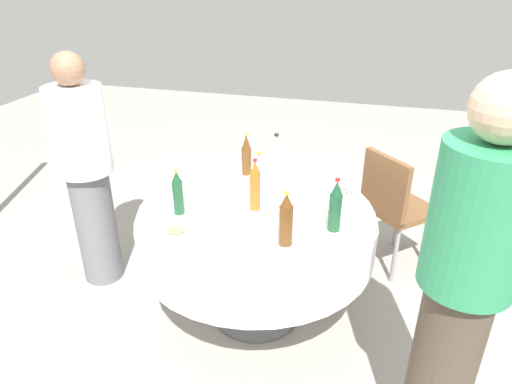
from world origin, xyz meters
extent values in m
plane|color=gray|center=(0.00, 0.00, 0.00)|extent=(10.00, 10.00, 0.00)
cylinder|color=white|center=(0.00, 0.00, 0.72)|extent=(1.32, 1.32, 0.04)
cylinder|color=white|center=(0.00, 0.00, 0.59)|extent=(1.35, 1.35, 0.22)
cylinder|color=slate|center=(0.00, 0.00, 0.24)|extent=(0.14, 0.14, 0.48)
cylinder|color=slate|center=(0.00, 0.00, 0.01)|extent=(0.56, 0.56, 0.03)
cylinder|color=#194728|center=(-0.45, 0.11, 0.84)|extent=(0.07, 0.07, 0.20)
cone|color=#194728|center=(-0.45, 0.11, 0.98)|extent=(0.06, 0.06, 0.08)
cylinder|color=red|center=(-0.45, 0.11, 1.03)|extent=(0.02, 0.02, 0.01)
cylinder|color=#593314|center=(0.18, -0.44, 0.83)|extent=(0.06, 0.06, 0.18)
cone|color=#593314|center=(0.18, -0.44, 0.96)|extent=(0.06, 0.06, 0.09)
cylinder|color=gold|center=(0.18, -0.44, 1.01)|extent=(0.02, 0.02, 0.01)
cylinder|color=silver|center=(0.03, -0.18, 0.84)|extent=(0.06, 0.06, 0.19)
cone|color=silver|center=(0.03, -0.18, 0.96)|extent=(0.06, 0.06, 0.07)
cylinder|color=gold|center=(0.03, -0.18, 1.00)|extent=(0.03, 0.03, 0.01)
cylinder|color=#8C5619|center=(0.01, 0.00, 0.85)|extent=(0.06, 0.06, 0.22)
cone|color=#8C5619|center=(0.01, 0.00, 1.00)|extent=(0.05, 0.05, 0.07)
cylinder|color=red|center=(0.01, 0.00, 1.04)|extent=(0.02, 0.02, 0.01)
cylinder|color=#593314|center=(-0.23, 0.31, 0.84)|extent=(0.07, 0.07, 0.21)
cone|color=#593314|center=(-0.23, 0.31, 0.98)|extent=(0.06, 0.06, 0.07)
cylinder|color=gold|center=(-0.23, 0.31, 1.02)|extent=(0.03, 0.03, 0.01)
cylinder|color=#194728|center=(0.40, 0.16, 0.84)|extent=(0.06, 0.06, 0.19)
cone|color=#194728|center=(0.40, 0.16, 0.96)|extent=(0.05, 0.05, 0.06)
cylinder|color=gold|center=(0.40, 0.16, 1.00)|extent=(0.02, 0.02, 0.01)
cylinder|color=silver|center=(-0.02, -0.40, 0.85)|extent=(0.07, 0.07, 0.22)
cone|color=silver|center=(-0.02, -0.40, 1.00)|extent=(0.06, 0.06, 0.08)
cylinder|color=black|center=(-0.02, -0.40, 1.04)|extent=(0.03, 0.03, 0.01)
cylinder|color=white|center=(-0.12, -0.09, 0.74)|extent=(0.06, 0.06, 0.00)
cylinder|color=white|center=(-0.12, -0.09, 0.78)|extent=(0.01, 0.01, 0.07)
cylinder|color=white|center=(-0.12, -0.09, 0.84)|extent=(0.07, 0.07, 0.07)
cylinder|color=white|center=(0.07, 0.35, 0.74)|extent=(0.06, 0.06, 0.00)
cylinder|color=white|center=(0.07, 0.35, 0.78)|extent=(0.01, 0.01, 0.08)
cylinder|color=white|center=(0.07, 0.35, 0.85)|extent=(0.07, 0.07, 0.06)
cylinder|color=white|center=(0.16, 0.20, 0.74)|extent=(0.06, 0.06, 0.00)
cylinder|color=white|center=(0.16, 0.20, 0.78)|extent=(0.01, 0.01, 0.07)
cylinder|color=white|center=(0.16, 0.20, 0.85)|extent=(0.07, 0.07, 0.08)
cylinder|color=gold|center=(0.16, 0.20, 0.83)|extent=(0.06, 0.06, 0.03)
cylinder|color=white|center=(-0.12, 0.10, 0.74)|extent=(0.06, 0.06, 0.00)
cylinder|color=white|center=(-0.12, 0.10, 0.78)|extent=(0.01, 0.01, 0.08)
cylinder|color=white|center=(-0.12, 0.10, 0.86)|extent=(0.07, 0.07, 0.07)
cylinder|color=white|center=(-0.49, -0.30, 0.74)|extent=(0.06, 0.06, 0.00)
cylinder|color=white|center=(-0.49, -0.30, 0.77)|extent=(0.01, 0.01, 0.06)
cylinder|color=white|center=(-0.49, -0.30, 0.84)|extent=(0.07, 0.07, 0.08)
cylinder|color=white|center=(-0.26, -0.25, 0.75)|extent=(0.25, 0.25, 0.02)
cylinder|color=white|center=(0.27, -0.19, 0.75)|extent=(0.23, 0.23, 0.02)
cylinder|color=white|center=(0.32, 0.37, 0.75)|extent=(0.21, 0.21, 0.02)
ellipsoid|color=tan|center=(0.32, 0.37, 0.77)|extent=(0.09, 0.08, 0.02)
cube|color=silver|center=(-0.14, 0.49, 0.74)|extent=(0.11, 0.16, 0.00)
cylinder|color=slate|center=(1.13, -0.08, 0.40)|extent=(0.26, 0.26, 0.80)
cylinder|color=white|center=(1.13, -0.08, 1.07)|extent=(0.34, 0.34, 0.54)
sphere|color=#8C664C|center=(1.13, -0.08, 1.44)|extent=(0.20, 0.20, 0.20)
cylinder|color=#4C3F33|center=(-0.98, 0.66, 0.46)|extent=(0.26, 0.26, 0.92)
cylinder|color=#2D8C59|center=(-0.98, 0.66, 1.19)|extent=(0.34, 0.34, 0.55)
sphere|color=#D8AD8C|center=(-0.98, 0.66, 1.58)|extent=(0.23, 0.23, 0.23)
cube|color=brown|center=(-0.83, -0.78, 0.45)|extent=(0.57, 0.57, 0.04)
cube|color=brown|center=(-0.70, -0.66, 0.66)|extent=(0.30, 0.32, 0.42)
cylinder|color=gray|center=(-1.07, -0.77, 0.21)|extent=(0.03, 0.03, 0.43)
cylinder|color=gray|center=(-0.84, -1.02, 0.21)|extent=(0.03, 0.03, 0.43)
cylinder|color=gray|center=(-0.82, -0.54, 0.21)|extent=(0.03, 0.03, 0.43)
cylinder|color=gray|center=(-0.59, -0.79, 0.21)|extent=(0.03, 0.03, 0.43)
camera|label=1|loc=(-0.59, 2.18, 1.98)|focal=32.14mm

